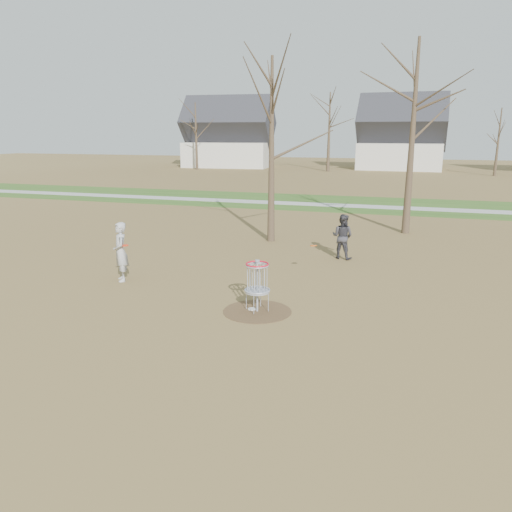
% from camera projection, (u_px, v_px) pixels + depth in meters
% --- Properties ---
extents(ground, '(160.00, 160.00, 0.00)m').
position_uv_depth(ground, '(257.00, 311.00, 13.03)').
color(ground, brown).
rests_on(ground, ground).
extents(green_band, '(160.00, 8.00, 0.01)m').
position_uv_depth(green_band, '(352.00, 204.00, 32.49)').
color(green_band, '#2D5119').
rests_on(green_band, ground).
extents(footpath, '(160.00, 1.50, 0.01)m').
position_uv_depth(footpath, '(350.00, 206.00, 31.56)').
color(footpath, '#9E9E99').
rests_on(footpath, green_band).
extents(dirt_circle, '(1.80, 1.80, 0.01)m').
position_uv_depth(dirt_circle, '(257.00, 311.00, 13.03)').
color(dirt_circle, '#47331E').
rests_on(dirt_circle, ground).
extents(player_standing, '(0.77, 0.81, 1.86)m').
position_uv_depth(player_standing, '(121.00, 252.00, 15.51)').
color(player_standing, '#ACACAC').
rests_on(player_standing, ground).
extents(player_throwing, '(0.94, 0.81, 1.66)m').
position_uv_depth(player_throwing, '(342.00, 236.00, 18.29)').
color(player_throwing, '#353339').
rests_on(player_throwing, ground).
extents(disc_grounded, '(0.22, 0.22, 0.02)m').
position_uv_depth(disc_grounded, '(252.00, 309.00, 13.15)').
color(disc_grounded, silver).
rests_on(disc_grounded, dirt_circle).
extents(discs_in_play, '(5.65, 2.51, 0.18)m').
position_uv_depth(discs_in_play, '(226.00, 246.00, 15.60)').
color(discs_in_play, '#EB530C').
rests_on(discs_in_play, ground).
extents(disc_golf_basket, '(0.64, 0.64, 1.35)m').
position_uv_depth(disc_golf_basket, '(257.00, 278.00, 12.81)').
color(disc_golf_basket, '#9EA3AD').
rests_on(disc_golf_basket, ground).
extents(bare_trees, '(52.62, 44.98, 9.00)m').
position_uv_depth(bare_trees, '(394.00, 123.00, 44.39)').
color(bare_trees, '#382B1E').
rests_on(bare_trees, ground).
extents(houses_row, '(56.51, 10.01, 7.26)m').
position_uv_depth(houses_row, '(421.00, 141.00, 59.64)').
color(houses_row, silver).
rests_on(houses_row, ground).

